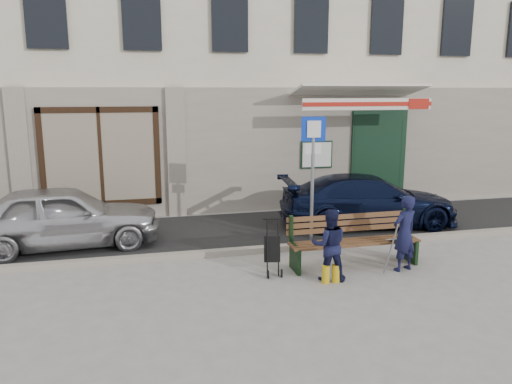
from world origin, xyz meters
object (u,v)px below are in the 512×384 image
object	(u,v)px
parking_sign	(313,160)
stroller	(272,250)
car_silver	(63,217)
man	(404,233)
car_navy	(368,200)
bench	(352,242)
woman	(329,245)

from	to	relation	value
parking_sign	stroller	size ratio (longest dim) A/B	2.73
car_silver	man	distance (m)	6.61
car_silver	stroller	distance (m)	4.42
car_navy	bench	size ratio (longest dim) A/B	1.72
bench	woman	distance (m)	0.86
car_silver	man	xyz separation A→B (m)	(6.00, -2.78, 0.03)
stroller	bench	bearing A→B (deg)	14.85
car_navy	stroller	world-z (taller)	car_navy
car_silver	car_navy	xyz separation A→B (m)	(6.73, 0.12, -0.04)
woman	man	bearing A→B (deg)	-162.86
bench	stroller	bearing A→B (deg)	-177.82
bench	man	xyz separation A→B (m)	(0.80, -0.42, 0.22)
bench	car_navy	bearing A→B (deg)	58.38
car_navy	man	size ratio (longest dim) A/B	3.06
bench	stroller	size ratio (longest dim) A/B	2.50
parking_sign	stroller	xyz separation A→B (m)	(-1.24, -1.45, -1.33)
parking_sign	man	bearing A→B (deg)	-50.92
man	parking_sign	bearing A→B (deg)	-77.74
man	stroller	xyz separation A→B (m)	(-2.30, 0.36, -0.25)
car_silver	woman	size ratio (longest dim) A/B	3.09
man	woman	distance (m)	1.46
car_navy	car_silver	bearing A→B (deg)	97.73
car_navy	parking_sign	world-z (taller)	parking_sign
car_navy	stroller	xyz separation A→B (m)	(-3.03, -2.54, -0.17)
car_silver	car_navy	bearing A→B (deg)	-93.76
man	woman	world-z (taller)	man
bench	stroller	world-z (taller)	bench
car_navy	man	xyz separation A→B (m)	(-0.73, -2.90, 0.08)
bench	car_silver	bearing A→B (deg)	155.55
man	woman	bearing A→B (deg)	-13.37
parking_sign	car_silver	bearing A→B (deg)	177.56
man	woman	xyz separation A→B (m)	(-1.45, -0.12, -0.06)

